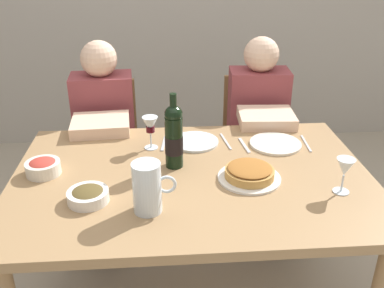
{
  "coord_description": "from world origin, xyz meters",
  "views": [
    {
      "loc": [
        -0.12,
        -1.56,
        1.66
      ],
      "look_at": [
        0.0,
        0.07,
        0.87
      ],
      "focal_mm": 40.26,
      "sensor_mm": 36.0,
      "label": 1
    }
  ],
  "objects": [
    {
      "name": "salad_bowl",
      "position": [
        -0.62,
        0.05,
        0.79
      ],
      "size": [
        0.14,
        0.14,
        0.07
      ],
      "color": "silver",
      "rests_on": "dining_table"
    },
    {
      "name": "dinner_plate_right_setting",
      "position": [
        0.04,
        0.3,
        0.77
      ],
      "size": [
        0.23,
        0.23,
        0.01
      ],
      "primitive_type": "cylinder",
      "color": "silver",
      "rests_on": "dining_table"
    },
    {
      "name": "water_pitcher",
      "position": [
        -0.18,
        -0.25,
        0.85
      ],
      "size": [
        0.16,
        0.1,
        0.19
      ],
      "color": "silver",
      "rests_on": "dining_table"
    },
    {
      "name": "spoon_right_setting",
      "position": [
        -0.11,
        0.3,
        0.76
      ],
      "size": [
        0.03,
        0.16,
        0.0
      ],
      "primitive_type": "cube",
      "rotation": [
        0.0,
        0.0,
        1.45
      ],
      "color": "silver",
      "rests_on": "dining_table"
    },
    {
      "name": "knife_left_setting",
      "position": [
        0.57,
        0.25,
        0.76
      ],
      "size": [
        0.02,
        0.18,
        0.0
      ],
      "primitive_type": "cube",
      "rotation": [
        0.0,
        0.0,
        1.51
      ],
      "color": "silver",
      "rests_on": "dining_table"
    },
    {
      "name": "chair_right",
      "position": [
        0.45,
        0.92,
        0.5
      ],
      "size": [
        0.42,
        0.42,
        0.87
      ],
      "rotation": [
        0.0,
        0.0,
        3.08
      ],
      "color": "olive",
      "rests_on": "ground"
    },
    {
      "name": "chair_left",
      "position": [
        -0.46,
        0.89,
        0.5
      ],
      "size": [
        0.42,
        0.42,
        0.87
      ],
      "rotation": [
        0.0,
        0.0,
        3.2
      ],
      "color": "olive",
      "rests_on": "ground"
    },
    {
      "name": "wine_glass_left_diner",
      "position": [
        0.57,
        -0.18,
        0.86
      ],
      "size": [
        0.07,
        0.07,
        0.14
      ],
      "color": "silver",
      "rests_on": "dining_table"
    },
    {
      "name": "diner_left",
      "position": [
        -0.44,
        0.65,
        0.62
      ],
      "size": [
        0.35,
        0.52,
        1.16
      ],
      "rotation": [
        0.0,
        0.0,
        3.2
      ],
      "color": "#8E3D42",
      "rests_on": "ground"
    },
    {
      "name": "knife_right_setting",
      "position": [
        0.19,
        0.3,
        0.76
      ],
      "size": [
        0.03,
        0.18,
        0.0
      ],
      "primitive_type": "cube",
      "rotation": [
        0.0,
        0.0,
        1.71
      ],
      "color": "silver",
      "rests_on": "dining_table"
    },
    {
      "name": "diner_right",
      "position": [
        0.44,
        0.68,
        0.62
      ],
      "size": [
        0.35,
        0.52,
        1.16
      ],
      "rotation": [
        0.0,
        0.0,
        3.08
      ],
      "color": "#8E3D42",
      "rests_on": "ground"
    },
    {
      "name": "wine_glass_right_diner",
      "position": [
        -0.17,
        0.27,
        0.87
      ],
      "size": [
        0.07,
        0.07,
        0.16
      ],
      "color": "silver",
      "rests_on": "dining_table"
    },
    {
      "name": "wine_bottle",
      "position": [
        -0.07,
        0.08,
        0.9
      ],
      "size": [
        0.08,
        0.08,
        0.33
      ],
      "color": "black",
      "rests_on": "dining_table"
    },
    {
      "name": "olive_bowl",
      "position": [
        -0.4,
        -0.17,
        0.79
      ],
      "size": [
        0.16,
        0.16,
        0.05
      ],
      "color": "white",
      "rests_on": "dining_table"
    },
    {
      "name": "dinner_plate_left_setting",
      "position": [
        0.42,
        0.25,
        0.77
      ],
      "size": [
        0.25,
        0.25,
        0.01
      ],
      "primitive_type": "cylinder",
      "color": "silver",
      "rests_on": "dining_table"
    },
    {
      "name": "baked_tart",
      "position": [
        0.23,
        -0.05,
        0.79
      ],
      "size": [
        0.26,
        0.26,
        0.06
      ],
      "color": "white",
      "rests_on": "dining_table"
    },
    {
      "name": "fork_left_setting",
      "position": [
        0.27,
        0.25,
        0.76
      ],
      "size": [
        0.03,
        0.16,
        0.0
      ],
      "primitive_type": "cube",
      "rotation": [
        0.0,
        0.0,
        1.68
      ],
      "color": "silver",
      "rests_on": "dining_table"
    },
    {
      "name": "dining_table",
      "position": [
        0.0,
        0.0,
        0.67
      ],
      "size": [
        1.5,
        1.0,
        0.76
      ],
      "color": "#9E7A51",
      "rests_on": "ground"
    }
  ]
}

